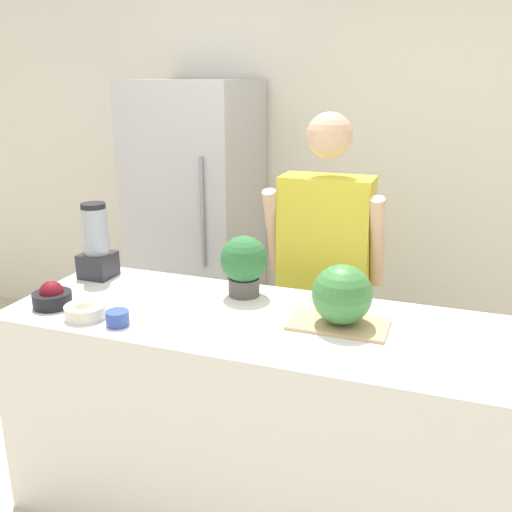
# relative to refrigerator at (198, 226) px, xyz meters

# --- Properties ---
(wall_back) EXTENTS (8.00, 0.06, 2.60)m
(wall_back) POSITION_rel_refrigerator_xyz_m (0.86, 0.41, 0.37)
(wall_back) COLOR white
(wall_back) RESTS_ON ground_plane
(counter_island) EXTENTS (2.05, 0.74, 0.93)m
(counter_island) POSITION_rel_refrigerator_xyz_m (0.86, -1.29, -0.46)
(counter_island) COLOR white
(counter_island) RESTS_ON ground_plane
(refrigerator) EXTENTS (0.71, 0.75, 1.85)m
(refrigerator) POSITION_rel_refrigerator_xyz_m (0.00, 0.00, 0.00)
(refrigerator) COLOR #B7B7BC
(refrigerator) RESTS_ON ground_plane
(person) EXTENTS (0.60, 0.27, 1.71)m
(person) POSITION_rel_refrigerator_xyz_m (0.99, -0.57, -0.05)
(person) COLOR #333338
(person) RESTS_ON ground_plane
(cutting_board) EXTENTS (0.38, 0.22, 0.01)m
(cutting_board) POSITION_rel_refrigerator_xyz_m (1.20, -1.25, 0.01)
(cutting_board) COLOR tan
(cutting_board) RESTS_ON counter_island
(watermelon) EXTENTS (0.24, 0.24, 0.24)m
(watermelon) POSITION_rel_refrigerator_xyz_m (1.21, -1.25, 0.14)
(watermelon) COLOR #3D7F3D
(watermelon) RESTS_ON cutting_board
(bowl_cherries) EXTENTS (0.16, 0.16, 0.11)m
(bowl_cherries) POSITION_rel_refrigerator_xyz_m (0.02, -1.47, 0.05)
(bowl_cherries) COLOR black
(bowl_cherries) RESTS_ON counter_island
(bowl_cream) EXTENTS (0.17, 0.17, 0.10)m
(bowl_cream) POSITION_rel_refrigerator_xyz_m (0.22, -1.52, 0.04)
(bowl_cream) COLOR beige
(bowl_cream) RESTS_ON counter_island
(bowl_small_blue) EXTENTS (0.09, 0.09, 0.06)m
(bowl_small_blue) POSITION_rel_refrigerator_xyz_m (0.39, -1.54, 0.04)
(bowl_small_blue) COLOR #334C9E
(bowl_small_blue) RESTS_ON counter_island
(blender) EXTENTS (0.15, 0.15, 0.37)m
(blender) POSITION_rel_refrigerator_xyz_m (-0.02, -1.08, 0.17)
(blender) COLOR #28282D
(blender) RESTS_ON counter_island
(potted_plant) EXTENTS (0.21, 0.21, 0.27)m
(potted_plant) POSITION_rel_refrigerator_xyz_m (0.74, -1.07, 0.16)
(potted_plant) COLOR #514C47
(potted_plant) RESTS_ON counter_island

